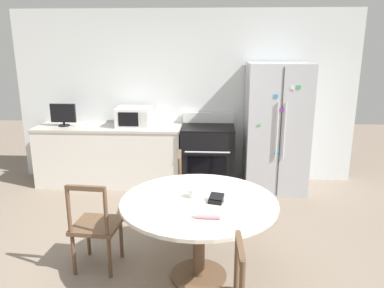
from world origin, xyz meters
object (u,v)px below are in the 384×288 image
at_px(candle_glass, 194,194).
at_px(wallet, 216,199).
at_px(refrigerator, 276,128).
at_px(dining_chair_left, 96,226).
at_px(oven_range, 208,156).
at_px(countertop_tv, 63,114).
at_px(dining_chair_far, 194,192).
at_px(microwave, 134,117).

bearing_deg(candle_glass, wallet, -24.23).
relative_size(refrigerator, wallet, 12.04).
bearing_deg(refrigerator, dining_chair_left, -132.55).
bearing_deg(dining_chair_left, wallet, -2.28).
height_order(refrigerator, candle_glass, refrigerator).
bearing_deg(refrigerator, oven_range, 176.86).
bearing_deg(countertop_tv, dining_chair_far, -33.99).
bearing_deg(microwave, refrigerator, -2.79).
height_order(countertop_tv, wallet, countertop_tv).
relative_size(microwave, candle_glass, 5.50).
relative_size(oven_range, dining_chair_far, 1.20).
xyz_separation_m(candle_glass, wallet, (0.20, -0.09, -0.01)).
height_order(dining_chair_far, candle_glass, dining_chair_far).
xyz_separation_m(dining_chair_far, candle_glass, (0.04, -0.92, 0.36)).
distance_m(refrigerator, candle_glass, 2.46).
height_order(dining_chair_far, wallet, dining_chair_far).
height_order(refrigerator, oven_range, refrigerator).
bearing_deg(microwave, dining_chair_left, -87.99).
bearing_deg(dining_chair_left, refrigerator, 51.68).
relative_size(refrigerator, dining_chair_left, 2.04).
bearing_deg(wallet, oven_range, 92.60).
xyz_separation_m(refrigerator, microwave, (-2.08, 0.10, 0.12)).
xyz_separation_m(oven_range, wallet, (0.11, -2.36, 0.32)).
distance_m(refrigerator, wallet, 2.47).
relative_size(candle_glass, wallet, 0.60).
bearing_deg(dining_chair_far, refrigerator, 134.85).
bearing_deg(candle_glass, dining_chair_far, 92.79).
xyz_separation_m(refrigerator, wallet, (-0.87, -2.31, -0.13)).
distance_m(oven_range, candle_glass, 2.29).
distance_m(dining_chair_far, candle_glass, 0.99).
height_order(candle_glass, wallet, candle_glass).
distance_m(refrigerator, dining_chair_far, 1.78).
relative_size(refrigerator, candle_glass, 20.13).
bearing_deg(dining_chair_far, oven_range, 169.76).
bearing_deg(dining_chair_far, candle_glass, -1.60).
height_order(oven_range, dining_chair_far, oven_range).
bearing_deg(candle_glass, refrigerator, 64.15).
bearing_deg(wallet, microwave, 116.62).
distance_m(refrigerator, microwave, 2.08).
distance_m(dining_chair_left, candle_glass, 1.00).
bearing_deg(dining_chair_left, candle_glass, 1.87).
height_order(refrigerator, dining_chair_left, refrigerator).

